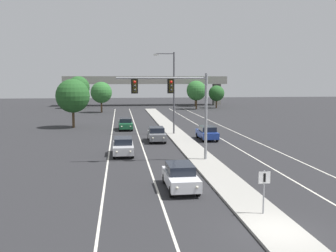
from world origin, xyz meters
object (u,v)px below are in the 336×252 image
at_px(car_oncoming_white, 180,176).
at_px(car_oncoming_silver, 123,146).
at_px(overhead_signal_mast, 178,98).
at_px(car_oncoming_grey, 157,134).
at_px(tree_far_right_a, 216,93).
at_px(median_sign_post, 264,186).
at_px(tree_far_right_c, 195,90).
at_px(tree_far_left_b, 73,96).
at_px(tree_far_right_b, 196,91).
at_px(tree_far_left_a, 78,87).
at_px(car_receding_blue, 207,133).
at_px(tree_far_left_c, 101,92).
at_px(street_lamp_median, 172,88).
at_px(car_oncoming_green, 125,124).

height_order(car_oncoming_white, car_oncoming_silver, same).
bearing_deg(car_oncoming_white, overhead_signal_mast, 82.48).
xyz_separation_m(car_oncoming_grey, tree_far_right_a, (19.03, 48.43, 2.72)).
bearing_deg(median_sign_post, tree_far_right_c, 81.28).
bearing_deg(car_oncoming_silver, tree_far_left_b, 107.85).
xyz_separation_m(overhead_signal_mast, car_oncoming_silver, (-4.51, 3.39, -4.50)).
xyz_separation_m(tree_far_right_b, tree_far_right_a, (5.49, 3.00, -0.74)).
height_order(median_sign_post, car_oncoming_silver, median_sign_post).
height_order(median_sign_post, tree_far_left_a, tree_far_left_a).
height_order(car_receding_blue, tree_far_left_c, tree_far_left_c).
bearing_deg(tree_far_right_a, overhead_signal_mast, -107.14).
distance_m(street_lamp_median, tree_far_right_a, 46.55).
distance_m(median_sign_post, car_oncoming_silver, 18.23).
xyz_separation_m(overhead_signal_mast, car_oncoming_white, (-1.07, -8.14, -4.50)).
bearing_deg(overhead_signal_mast, tree_far_left_a, 102.96).
relative_size(street_lamp_median, car_oncoming_grey, 2.23).
relative_size(overhead_signal_mast, tree_far_right_b, 1.15).
bearing_deg(car_oncoming_grey, tree_far_right_c, 74.59).
relative_size(street_lamp_median, tree_far_left_a, 1.31).
bearing_deg(car_receding_blue, street_lamp_median, 126.11).
relative_size(overhead_signal_mast, tree_far_left_a, 0.99).
xyz_separation_m(car_oncoming_green, tree_far_left_c, (-4.49, 28.59, 3.33)).
relative_size(car_oncoming_silver, car_oncoming_grey, 1.00).
height_order(car_oncoming_grey, tree_far_right_a, tree_far_right_a).
bearing_deg(tree_far_left_b, car_oncoming_silver, -72.15).
xyz_separation_m(tree_far_left_c, tree_far_right_a, (26.78, 9.34, -0.62)).
height_order(tree_far_left_c, tree_far_right_c, tree_far_right_c).
bearing_deg(overhead_signal_mast, median_sign_post, -80.33).
distance_m(overhead_signal_mast, tree_far_right_c, 67.89).
height_order(car_oncoming_green, tree_far_right_a, tree_far_right_a).
xyz_separation_m(tree_far_right_b, tree_far_left_c, (-21.29, -6.34, -0.12)).
relative_size(tree_far_left_b, tree_far_left_a, 0.91).
xyz_separation_m(street_lamp_median, car_oncoming_grey, (-2.42, -5.01, -4.97)).
relative_size(street_lamp_median, car_oncoming_green, 2.22).
relative_size(car_oncoming_grey, car_receding_blue, 1.00).
distance_m(car_receding_blue, tree_far_left_b, 21.52).
xyz_separation_m(overhead_signal_mast, tree_far_right_a, (18.27, 59.25, -1.78)).
relative_size(car_oncoming_silver, tree_far_left_b, 0.65).
bearing_deg(tree_far_right_c, car_oncoming_green, -112.42).
relative_size(median_sign_post, tree_far_left_c, 0.35).
bearing_deg(car_oncoming_grey, tree_far_right_a, 68.55).
bearing_deg(tree_far_left_c, tree_far_right_a, 19.23).
bearing_deg(car_oncoming_silver, car_oncoming_white, -73.40).
xyz_separation_m(tree_far_left_b, tree_far_left_a, (-3.06, 37.96, 0.45)).
relative_size(car_receding_blue, tree_far_left_a, 0.59).
height_order(street_lamp_median, car_oncoming_grey, street_lamp_median).
bearing_deg(tree_far_left_a, car_receding_blue, -69.27).
height_order(median_sign_post, tree_far_right_a, tree_far_right_a).
bearing_deg(tree_far_right_b, median_sign_post, -98.55).
xyz_separation_m(tree_far_right_b, tree_far_right_c, (1.76, 10.06, -0.03)).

